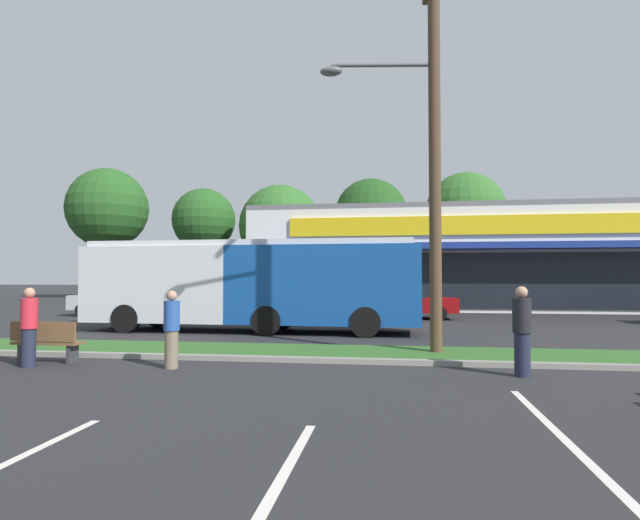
# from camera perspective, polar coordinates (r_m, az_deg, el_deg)

# --- Properties ---
(grass_median) EXTENTS (56.00, 2.20, 0.12)m
(grass_median) POSITION_cam_1_polar(r_m,az_deg,el_deg) (13.16, 3.21, -10.21)
(grass_median) COLOR #2D5B23
(grass_median) RESTS_ON ground_plane
(curb_lip) EXTENTS (56.00, 0.24, 0.12)m
(curb_lip) POSITION_cam_1_polar(r_m,az_deg,el_deg) (11.96, 2.69, -11.05)
(curb_lip) COLOR gray
(curb_lip) RESTS_ON ground_plane
(parking_stripe_1) EXTENTS (0.12, 4.80, 0.01)m
(parking_stripe_1) POSITION_cam_1_polar(r_m,az_deg,el_deg) (4.93, -5.98, -25.35)
(parking_stripe_1) COLOR silver
(parking_stripe_1) RESTS_ON ground_plane
(parking_stripe_2) EXTENTS (0.12, 4.80, 0.01)m
(parking_stripe_2) POSITION_cam_1_polar(r_m,az_deg,el_deg) (7.47, 24.79, -16.95)
(parking_stripe_2) COLOR silver
(parking_stripe_2) RESTS_ON ground_plane
(storefront_building) EXTENTS (26.40, 15.17, 6.15)m
(storefront_building) POSITION_cam_1_polar(r_m,az_deg,el_deg) (36.19, 15.57, -0.05)
(storefront_building) COLOR silver
(storefront_building) RESTS_ON ground_plane
(tree_far_left) EXTENTS (7.23, 7.23, 11.82)m
(tree_far_left) POSITION_cam_1_polar(r_m,az_deg,el_deg) (50.89, -22.42, 5.29)
(tree_far_left) COLOR #473323
(tree_far_left) RESTS_ON ground_plane
(tree_left) EXTENTS (5.61, 5.61, 9.88)m
(tree_left) POSITION_cam_1_polar(r_m,az_deg,el_deg) (47.40, -12.72, 4.32)
(tree_left) COLOR #473323
(tree_left) RESTS_ON ground_plane
(tree_mid_left) EXTENTS (6.81, 6.81, 9.62)m
(tree_mid_left) POSITION_cam_1_polar(r_m,az_deg,el_deg) (43.07, -4.43, 3.77)
(tree_mid_left) COLOR #473323
(tree_mid_left) RESTS_ON ground_plane
(tree_mid) EXTENTS (5.82, 5.82, 9.81)m
(tree_mid) POSITION_cam_1_polar(r_m,az_deg,el_deg) (41.52, 5.64, 4.93)
(tree_mid) COLOR #473323
(tree_mid) RESTS_ON ground_plane
(tree_mid_right) EXTENTS (6.81, 6.81, 10.94)m
(tree_mid_right) POSITION_cam_1_polar(r_m,az_deg,el_deg) (46.18, 15.77, 5.10)
(tree_mid_right) COLOR #473323
(tree_mid_right) RESTS_ON ground_plane
(utility_pole) EXTENTS (3.08, 2.40, 10.16)m
(utility_pole) POSITION_cam_1_polar(r_m,az_deg,el_deg) (13.56, 11.95, 12.95)
(utility_pole) COLOR #4C3826
(utility_pole) RESTS_ON ground_plane
(city_bus) EXTENTS (12.13, 2.89, 3.25)m
(city_bus) POSITION_cam_1_polar(r_m,az_deg,el_deg) (18.80, -7.60, -2.47)
(city_bus) COLOR #144793
(city_bus) RESTS_ON ground_plane
(bus_stop_bench) EXTENTS (1.60, 0.45, 0.95)m
(bus_stop_bench) POSITION_cam_1_polar(r_m,az_deg,el_deg) (13.49, -28.00, -7.89)
(bus_stop_bench) COLOR brown
(bus_stop_bench) RESTS_ON ground_plane
(car_0) EXTENTS (4.45, 1.94, 1.47)m
(car_0) POSITION_cam_1_polar(r_m,az_deg,el_deg) (28.14, -21.55, -4.19)
(car_0) COLOR #B7B7BC
(car_0) RESTS_ON ground_plane
(car_3) EXTENTS (4.55, 1.91, 1.48)m
(car_3) POSITION_cam_1_polar(r_m,az_deg,el_deg) (24.64, 9.53, -4.66)
(car_3) COLOR maroon
(car_3) RESTS_ON ground_plane
(pedestrian_by_pole) EXTENTS (0.35, 0.35, 1.73)m
(pedestrian_by_pole) POSITION_cam_1_polar(r_m,az_deg,el_deg) (13.04, -29.47, -6.46)
(pedestrian_by_pole) COLOR #1E2338
(pedestrian_by_pole) RESTS_ON ground_plane
(pedestrian_mid) EXTENTS (0.34, 0.34, 1.67)m
(pedestrian_mid) POSITION_cam_1_polar(r_m,az_deg,el_deg) (11.64, -16.08, -7.35)
(pedestrian_mid) COLOR #726651
(pedestrian_mid) RESTS_ON ground_plane
(pedestrian_far) EXTENTS (0.36, 0.36, 1.78)m
(pedestrian_far) POSITION_cam_1_polar(r_m,az_deg,el_deg) (11.04, 21.42, -7.32)
(pedestrian_far) COLOR #1E2338
(pedestrian_far) RESTS_ON ground_plane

